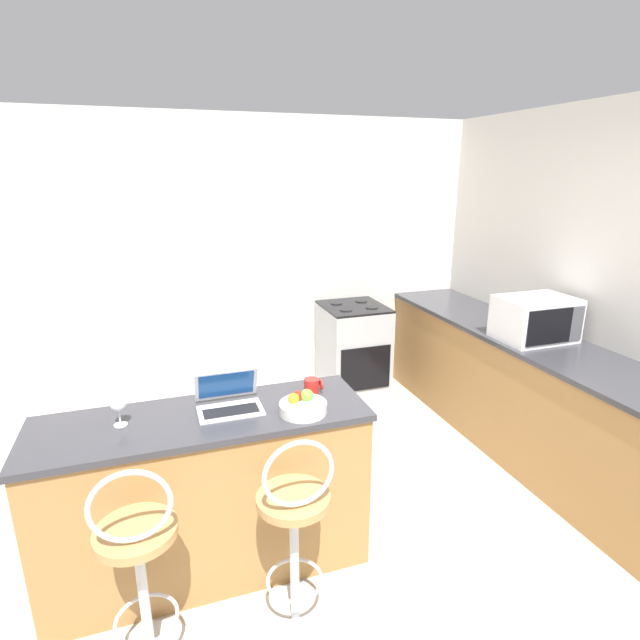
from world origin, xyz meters
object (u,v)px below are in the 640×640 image
bar_stool_near (141,574)px  microwave (535,319)px  bar_stool_far (295,538)px  wine_glass_tall (118,405)px  laptop (229,399)px  mug_white (515,314)px  fruit_bowl (303,406)px  stove_range (353,353)px  mug_red (312,387)px

bar_stool_near → microwave: size_ratio=1.97×
bar_stool_far → wine_glass_tall: bearing=143.5°
microwave → wine_glass_tall: bearing=-171.7°
wine_glass_tall → laptop: bearing=2.1°
microwave → mug_white: size_ratio=5.06×
bar_stool_far → fruit_bowl: (0.16, 0.39, 0.47)m
fruit_bowl → wine_glass_tall: (-0.89, 0.15, 0.07)m
microwave → stove_range: size_ratio=0.57×
microwave → mug_white: (0.23, 0.49, -0.11)m
mug_red → mug_white: (2.08, 0.86, -0.00)m
mug_white → bar_stool_far: bearing=-148.5°
bar_stool_far → mug_white: 2.79m
bar_stool_far → fruit_bowl: size_ratio=4.25×
mug_white → wine_glass_tall: size_ratio=0.69×
stove_range → mug_red: (-0.95, -1.69, 0.51)m
fruit_bowl → laptop: bearing=153.9°
bar_stool_near → mug_white: bearing=25.5°
fruit_bowl → wine_glass_tall: 0.90m
bar_stool_near → wine_glass_tall: size_ratio=6.86×
laptop → mug_red: bearing=2.2°
mug_red → bar_stool_far: bearing=-115.1°
bar_stool_near → mug_red: 1.21m
fruit_bowl → bar_stool_far: bearing=-112.3°
laptop → mug_white: laptop is taller
bar_stool_far → stove_range: (1.22, 2.27, -0.03)m
fruit_bowl → mug_red: bearing=59.5°
bar_stool_far → wine_glass_tall: wine_glass_tall is taller
fruit_bowl → mug_red: 0.22m
bar_stool_far → microwave: bearing=24.2°
stove_range → microwave: bearing=-55.9°
mug_white → wine_glass_tall: wine_glass_tall is taller
mug_white → wine_glass_tall: (-3.07, -0.90, 0.07)m
bar_stool_near → mug_red: (0.95, 0.58, 0.48)m
bar_stool_near → stove_range: size_ratio=1.12×
stove_range → fruit_bowl: 2.22m
mug_red → wine_glass_tall: wine_glass_tall is taller
bar_stool_near → mug_white: (3.02, 1.44, 0.47)m
microwave → mug_red: (-1.84, -0.37, -0.11)m
fruit_bowl → stove_range: bearing=60.5°
laptop → mug_red: size_ratio=3.28×
stove_range → fruit_bowl: size_ratio=3.79×
bar_stool_far → microwave: size_ratio=1.97×
fruit_bowl → wine_glass_tall: wine_glass_tall is taller
fruit_bowl → microwave: bearing=16.1°
bar_stool_near → microwave: 3.00m
fruit_bowl → mug_white: fruit_bowl is taller
fruit_bowl → bar_stool_near: bearing=-155.2°
stove_range → mug_white: mug_white is taller
mug_white → fruit_bowl: bearing=-154.3°
fruit_bowl → mug_white: size_ratio=2.35×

